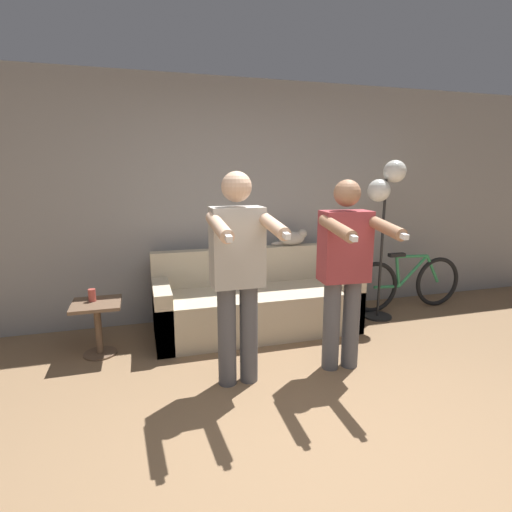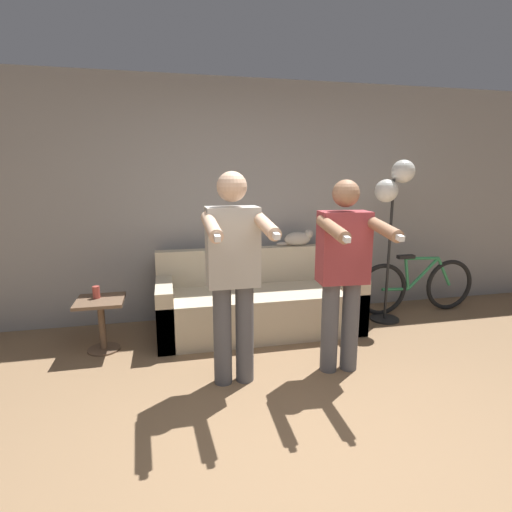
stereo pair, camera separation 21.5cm
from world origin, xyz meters
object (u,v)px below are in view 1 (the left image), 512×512
person_left (238,267)px  floor_lamp (386,193)px  person_right (345,265)px  bicycle (407,283)px  cat (293,238)px  cup (92,295)px  side_table (97,318)px  couch (255,304)px

person_left → floor_lamp: (1.88, 0.98, 0.47)m
person_right → bicycle: (1.47, 1.13, -0.57)m
cat → person_left: bearing=-126.0°
bicycle → cat: bearing=172.5°
cat → cup: size_ratio=3.74×
person_left → side_table: size_ratio=3.31×
person_left → floor_lamp: bearing=27.0°
person_right → side_table: bearing=160.9°
cat → bicycle: cat is taller
side_table → cup: bearing=126.1°
side_table → cup: cup is taller
couch → floor_lamp: size_ratio=1.18×
side_table → bicycle: 3.46m
cat → side_table: 2.17m
person_left → floor_lamp: size_ratio=0.93×
person_right → side_table: 2.21m
cup → person_right: bearing=-24.1°
floor_lamp → side_table: size_ratio=3.56×
person_right → cat: (0.07, 1.32, 0.01)m
person_left → cup: 1.49m
floor_lamp → cup: size_ratio=15.74×
cat → side_table: size_ratio=0.85×
couch → side_table: (-1.52, -0.17, 0.07)m
cat → side_table: (-2.05, -0.47, -0.56)m
person_left → bicycle: bearing=25.2°
couch → bicycle: size_ratio=1.38×
side_table → bicycle: bicycle is taller
person_left → floor_lamp: floor_lamp is taller
bicycle → couch: bearing=-176.7°
side_table → bicycle: (3.45, 0.29, -0.03)m
person_right → cat: 1.32m
floor_lamp → cup: bearing=-178.4°
person_left → bicycle: person_left is taller
person_right → person_left: bearing=-175.9°
couch → person_left: bearing=-112.9°
cat → side_table: bearing=-167.0°
person_left → bicycle: size_ratio=1.09×
bicycle → person_right: bearing=-142.4°
side_table → bicycle: size_ratio=0.33×
cat → side_table: cat is taller
person_left → bicycle: (2.36, 1.13, -0.61)m
cat → bicycle: size_ratio=0.28×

